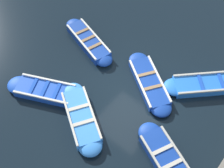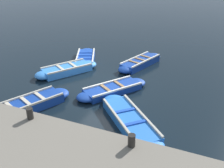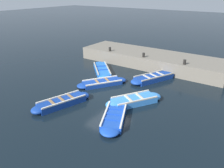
{
  "view_description": "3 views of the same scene",
  "coord_description": "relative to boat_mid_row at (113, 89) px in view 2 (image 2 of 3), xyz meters",
  "views": [
    {
      "loc": [
        4.14,
        -6.2,
        10.76
      ],
      "look_at": [
        -0.66,
        -0.31,
        0.32
      ],
      "focal_mm": 50.0,
      "sensor_mm": 36.0,
      "label": 1
    },
    {
      "loc": [
        10.0,
        4.96,
        5.43
      ],
      "look_at": [
        0.47,
        0.82,
        0.42
      ],
      "focal_mm": 42.0,
      "sensor_mm": 36.0,
      "label": 2
    },
    {
      "loc": [
        -10.41,
        -7.4,
        5.96
      ],
      "look_at": [
        0.24,
        -0.1,
        0.35
      ],
      "focal_mm": 35.0,
      "sensor_mm": 36.0,
      "label": 3
    }
  ],
  "objects": [
    {
      "name": "ground_plane",
      "position": [
        -0.44,
        -0.84,
        -0.15
      ],
      "size": [
        120.0,
        120.0,
        0.0
      ],
      "primitive_type": "plane",
      "color": "black"
    },
    {
      "name": "boat_mid_row",
      "position": [
        0.0,
        0.0,
        0.0
      ],
      "size": [
        3.39,
        2.67,
        0.35
      ],
      "color": "navy",
      "rests_on": "ground"
    },
    {
      "name": "boat_outer_left",
      "position": [
        -3.57,
        0.14,
        0.04
      ],
      "size": [
        3.54,
        1.78,
        0.43
      ],
      "color": "navy",
      "rests_on": "ground"
    },
    {
      "name": "boat_tucked",
      "position": [
        2.04,
        1.55,
        0.01
      ],
      "size": [
        3.48,
        3.46,
        0.37
      ],
      "color": "blue",
      "rests_on": "ground"
    },
    {
      "name": "boat_drifting",
      "position": [
        -1.08,
        -3.07,
        0.03
      ],
      "size": [
        3.39,
        2.59,
        0.42
      ],
      "color": "#3884E0",
      "rests_on": "ground"
    },
    {
      "name": "boat_inner_gap",
      "position": [
        2.72,
        -2.54,
        0.04
      ],
      "size": [
        3.84,
        2.41,
        0.43
      ],
      "color": "navy",
      "rests_on": "ground"
    },
    {
      "name": "boat_centre",
      "position": [
        -3.1,
        -3.07,
        0.0
      ],
      "size": [
        3.43,
        2.23,
        0.36
      ],
      "color": "#1947B7",
      "rests_on": "ground"
    },
    {
      "name": "bollard_mid_north",
      "position": [
        4.38,
        -0.84,
        1.05
      ],
      "size": [
        0.2,
        0.2,
        0.35
      ],
      "primitive_type": "cylinder",
      "color": "black",
      "rests_on": "quay_wall"
    },
    {
      "name": "bollard_mid_south",
      "position": [
        4.38,
        2.42,
        1.05
      ],
      "size": [
        0.2,
        0.2,
        0.35
      ],
      "primitive_type": "cylinder",
      "color": "black",
      "rests_on": "quay_wall"
    }
  ]
}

